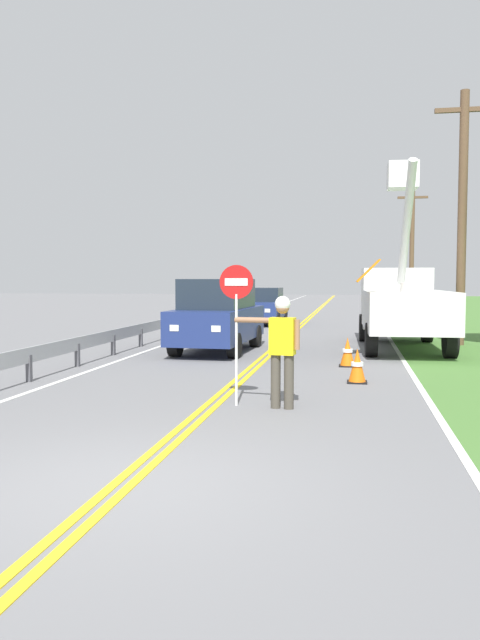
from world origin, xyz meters
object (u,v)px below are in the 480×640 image
object	(u,v)px
oncoming_sedan_second	(263,306)
traffic_cone_mid	(348,353)
traffic_cone_lead	(357,366)
stop_sign_paddle	(236,303)
utility_pole_near	(462,213)
utility_bucket_truck	(401,301)
flagger_worker	(282,344)
oncoming_suv_nearest	(218,315)
utility_pole_mid	(412,248)

from	to	relation	value
oncoming_sedan_second	traffic_cone_mid	world-z (taller)	oncoming_sedan_second
traffic_cone_lead	traffic_cone_mid	bearing A→B (deg)	95.10
stop_sign_paddle	utility_pole_near	world-z (taller)	utility_pole_near
oncoming_sedan_second	utility_bucket_truck	bearing A→B (deg)	-58.08
flagger_worker	traffic_cone_mid	bearing A→B (deg)	78.89
flagger_worker	utility_pole_near	world-z (taller)	utility_pole_near
utility_pole_near	traffic_cone_mid	distance (m)	7.63
oncoming_suv_nearest	oncoming_sedan_second	xyz separation A→B (m)	(-0.27, 11.07, -0.23)
flagger_worker	oncoming_sedan_second	world-z (taller)	flagger_worker
utility_bucket_truck	oncoming_sedan_second	distance (m)	10.55
traffic_cone_lead	oncoming_suv_nearest	bearing A→B (deg)	128.94
stop_sign_paddle	traffic_cone_lead	xyz separation A→B (m)	(1.99, 2.68, -1.37)
stop_sign_paddle	utility_bucket_truck	xyz separation A→B (m)	(3.36, 9.69, -0.29)
utility_bucket_truck	oncoming_sedan_second	bearing A→B (deg)	121.92
flagger_worker	stop_sign_paddle	distance (m)	1.02
traffic_cone_lead	flagger_worker	bearing A→B (deg)	-113.79
flagger_worker	traffic_cone_lead	bearing A→B (deg)	66.21
stop_sign_paddle	utility_pole_near	size ratio (longest dim) A/B	0.29
stop_sign_paddle	utility_pole_mid	distance (m)	30.12
utility_pole_near	utility_pole_mid	size ratio (longest dim) A/B	1.04
oncoming_suv_nearest	traffic_cone_mid	bearing A→B (deg)	-33.78
oncoming_suv_nearest	utility_pole_near	bearing A→B (deg)	23.43
utility_bucket_truck	utility_pole_mid	world-z (taller)	utility_pole_mid
flagger_worker	utility_bucket_truck	size ratio (longest dim) A/B	0.27
utility_bucket_truck	utility_pole_near	size ratio (longest dim) A/B	0.86
oncoming_sedan_second	traffic_cone_lead	xyz separation A→B (m)	(4.20, -15.94, -0.50)
traffic_cone_lead	oncoming_sedan_second	bearing A→B (deg)	104.76
stop_sign_paddle	traffic_cone_mid	distance (m)	5.54
flagger_worker	utility_bucket_truck	world-z (taller)	utility_bucket_truck
traffic_cone_lead	traffic_cone_mid	world-z (taller)	same
utility_pole_near	oncoming_suv_nearest	bearing A→B (deg)	-156.57
utility_pole_mid	traffic_cone_lead	bearing A→B (deg)	-97.28
flagger_worker	utility_pole_mid	distance (m)	30.14
flagger_worker	utility_bucket_truck	bearing A→B (deg)	75.16
oncoming_sedan_second	utility_pole_near	world-z (taller)	utility_pole_near
traffic_cone_mid	traffic_cone_lead	bearing A→B (deg)	-84.90
oncoming_sedan_second	traffic_cone_lead	world-z (taller)	oncoming_sedan_second
stop_sign_paddle	traffic_cone_lead	distance (m)	3.61
utility_pole_near	oncoming_sedan_second	bearing A→B (deg)	133.18
utility_pole_near	traffic_cone_mid	bearing A→B (deg)	-121.78
stop_sign_paddle	flagger_worker	bearing A→B (deg)	-7.20
oncoming_sedan_second	utility_pole_near	xyz separation A→B (m)	(7.46, -7.95, 3.33)
oncoming_sedan_second	traffic_cone_lead	size ratio (longest dim) A/B	5.92
stop_sign_paddle	utility_bucket_truck	size ratio (longest dim) A/B	0.34
flagger_worker	oncoming_sedan_second	size ratio (longest dim) A/B	0.44
utility_bucket_truck	utility_pole_near	xyz separation A→B (m)	(1.90, 0.99, 2.74)
traffic_cone_mid	oncoming_suv_nearest	bearing A→B (deg)	146.22
flagger_worker	oncoming_suv_nearest	distance (m)	8.12
traffic_cone_mid	stop_sign_paddle	bearing A→B (deg)	-109.33
utility_bucket_truck	utility_pole_near	world-z (taller)	utility_pole_near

